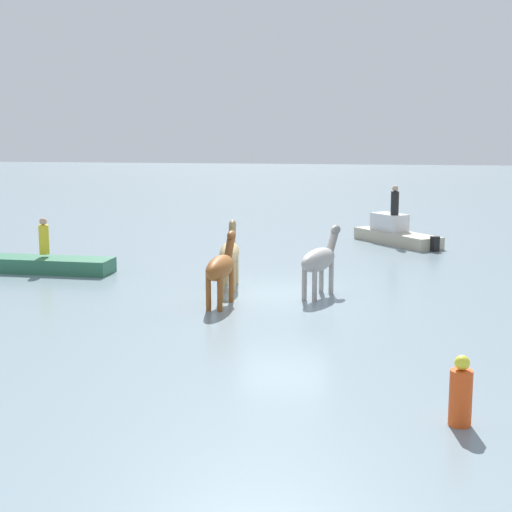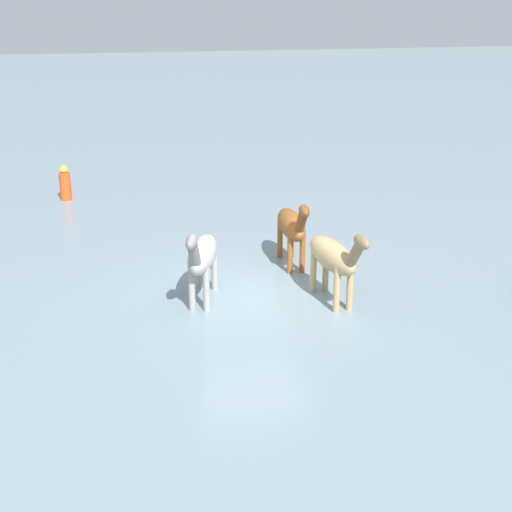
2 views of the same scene
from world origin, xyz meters
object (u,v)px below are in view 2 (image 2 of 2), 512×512
object	(u,v)px
horse_chestnut_trailing	(292,226)
buoy_channel_marker	(65,185)
horse_pinto_flank	(202,256)
horse_dun_straggler	(334,257)

from	to	relation	value
horse_chestnut_trailing	buoy_channel_marker	distance (m)	9.22
horse_chestnut_trailing	buoy_channel_marker	world-z (taller)	horse_chestnut_trailing
horse_pinto_flank	buoy_channel_marker	world-z (taller)	horse_pinto_flank
horse_dun_straggler	horse_pinto_flank	bearing A→B (deg)	-111.77
horse_pinto_flank	buoy_channel_marker	distance (m)	9.48
horse_dun_straggler	buoy_channel_marker	size ratio (longest dim) A/B	2.13
horse_chestnut_trailing	horse_dun_straggler	bearing A→B (deg)	9.27
horse_pinto_flank	horse_chestnut_trailing	size ratio (longest dim) A/B	1.00
horse_dun_straggler	horse_chestnut_trailing	distance (m)	2.29
horse_dun_straggler	horse_chestnut_trailing	bearing A→B (deg)	179.03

